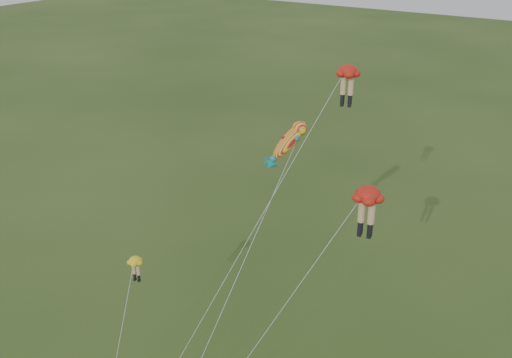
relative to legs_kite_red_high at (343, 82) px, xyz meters
The scene contains 4 objects.
legs_kite_red_high is the anchor object (origin of this frame).
legs_kite_red_mid 6.84m from the legs_kite_red_high, 50.94° to the right, with size 7.65×5.98×14.54m.
legs_kite_yellow 16.46m from the legs_kite_red_high, 145.35° to the right, with size 2.14×5.49×7.48m.
fish_kite 4.51m from the legs_kite_red_high, 155.05° to the right, with size 3.49×9.74×15.96m.
Camera 1 is at (16.89, -20.29, 26.14)m, focal length 40.00 mm.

